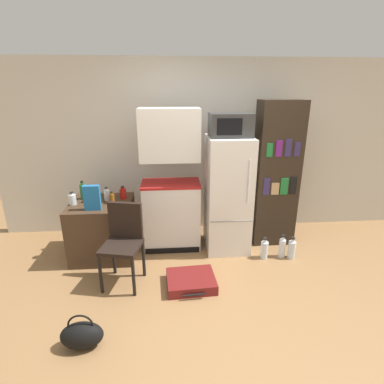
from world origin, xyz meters
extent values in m
plane|color=olive|center=(0.00, 0.00, 0.00)|extent=(24.00, 24.00, 0.00)
cube|color=beige|center=(0.20, 2.00, 1.25)|extent=(6.40, 0.10, 2.51)
cube|color=#422D1E|center=(-1.39, 1.22, 0.37)|extent=(0.76, 0.75, 0.73)
cube|color=white|center=(-0.49, 1.38, 0.45)|extent=(0.76, 0.45, 0.90)
cube|color=#B21E1E|center=(-0.49, 1.38, 0.91)|extent=(0.77, 0.46, 0.03)
cube|color=white|center=(-0.49, 1.38, 1.55)|extent=(0.76, 0.38, 0.65)
cube|color=black|center=(-0.49, 1.15, 0.04)|extent=(0.73, 0.01, 0.08)
cube|color=white|center=(0.26, 1.29, 0.77)|extent=(0.56, 0.62, 1.53)
cube|color=gray|center=(0.26, 0.98, 0.52)|extent=(0.54, 0.01, 0.01)
cylinder|color=silver|center=(0.44, 0.97, 1.04)|extent=(0.02, 0.02, 0.54)
cube|color=#333333|center=(0.26, 1.29, 1.67)|extent=(0.52, 0.36, 0.29)
cube|color=black|center=(0.21, 1.10, 1.67)|extent=(0.30, 0.01, 0.19)
cube|color=#2D2319|center=(0.94, 1.42, 0.98)|extent=(0.57, 0.35, 1.97)
cube|color=#332856|center=(0.76, 1.24, 0.88)|extent=(0.08, 0.01, 0.23)
cube|color=tan|center=(0.88, 1.24, 0.85)|extent=(0.10, 0.01, 0.16)
cube|color=#1E7033|center=(1.00, 1.24, 0.88)|extent=(0.10, 0.01, 0.22)
cube|color=black|center=(1.12, 1.24, 0.89)|extent=(0.09, 0.01, 0.24)
cube|color=#1E7033|center=(0.76, 1.24, 1.36)|extent=(0.08, 0.01, 0.17)
cube|color=#661E75|center=(0.88, 1.24, 1.38)|extent=(0.08, 0.01, 0.21)
cube|color=#332856|center=(1.00, 1.24, 1.39)|extent=(0.08, 0.01, 0.22)
cube|color=#332856|center=(1.12, 1.24, 1.37)|extent=(0.08, 0.01, 0.18)
cylinder|color=#AD1914|center=(-1.12, 1.34, 0.80)|extent=(0.09, 0.09, 0.13)
cylinder|color=#AD1914|center=(-1.12, 1.34, 0.87)|extent=(0.04, 0.04, 0.02)
cylinder|color=black|center=(-1.12, 1.34, 0.89)|extent=(0.04, 0.04, 0.01)
cylinder|color=white|center=(-1.31, 1.29, 0.80)|extent=(0.07, 0.07, 0.14)
cylinder|color=white|center=(-1.31, 1.29, 0.88)|extent=(0.03, 0.03, 0.02)
cylinder|color=black|center=(-1.31, 1.29, 0.90)|extent=(0.04, 0.04, 0.01)
cylinder|color=silver|center=(-1.71, 1.17, 0.80)|extent=(0.09, 0.09, 0.13)
cylinder|color=silver|center=(-1.71, 1.17, 0.87)|extent=(0.04, 0.04, 0.02)
cylinder|color=black|center=(-1.71, 1.17, 0.89)|extent=(0.05, 0.05, 0.01)
cylinder|color=#1E6028|center=(-1.63, 1.37, 0.83)|extent=(0.07, 0.07, 0.19)
cylinder|color=#1E6028|center=(-1.63, 1.37, 0.94)|extent=(0.03, 0.03, 0.03)
cylinder|color=black|center=(-1.63, 1.37, 0.97)|extent=(0.04, 0.04, 0.02)
cylinder|color=brown|center=(-1.23, 1.18, 0.79)|extent=(0.07, 0.07, 0.12)
cylinder|color=brown|center=(-1.23, 1.18, 0.86)|extent=(0.03, 0.03, 0.02)
cylinder|color=black|center=(-1.23, 1.18, 0.88)|extent=(0.04, 0.04, 0.01)
cylinder|color=silver|center=(-1.46, 1.18, 0.75)|extent=(0.15, 0.15, 0.04)
cube|color=#1E66A8|center=(-1.42, 0.98, 0.88)|extent=(0.19, 0.07, 0.30)
cylinder|color=black|center=(-1.26, 0.39, 0.23)|extent=(0.04, 0.04, 0.45)
cylinder|color=black|center=(-0.91, 0.31, 0.23)|extent=(0.04, 0.04, 0.45)
cylinder|color=black|center=(-1.19, 0.74, 0.23)|extent=(0.04, 0.04, 0.45)
cylinder|color=black|center=(-0.83, 0.67, 0.23)|extent=(0.04, 0.04, 0.45)
cube|color=black|center=(-1.05, 0.53, 0.47)|extent=(0.48, 0.48, 0.04)
cube|color=black|center=(-1.01, 0.70, 0.71)|extent=(0.38, 0.13, 0.42)
cube|color=maroon|center=(-0.30, 0.43, 0.06)|extent=(0.56, 0.47, 0.11)
cylinder|color=black|center=(-0.28, 0.19, 0.06)|extent=(0.24, 0.03, 0.02)
ellipsoid|color=black|center=(-1.28, -0.34, 0.12)|extent=(0.36, 0.20, 0.24)
torus|color=black|center=(-1.28, -0.34, 0.23)|extent=(0.21, 0.02, 0.21)
cylinder|color=silver|center=(0.94, 0.95, 0.12)|extent=(0.08, 0.08, 0.25)
cylinder|color=silver|center=(0.94, 0.95, 0.27)|extent=(0.04, 0.04, 0.04)
cylinder|color=black|center=(0.94, 0.95, 0.30)|extent=(0.04, 0.04, 0.03)
cylinder|color=silver|center=(0.70, 0.94, 0.11)|extent=(0.10, 0.10, 0.23)
cylinder|color=silver|center=(0.70, 0.94, 0.25)|extent=(0.04, 0.04, 0.04)
cylinder|color=black|center=(0.70, 0.94, 0.28)|extent=(0.05, 0.05, 0.02)
cylinder|color=silver|center=(1.05, 0.91, 0.12)|extent=(0.10, 0.10, 0.23)
cylinder|color=silver|center=(1.05, 0.91, 0.26)|extent=(0.04, 0.04, 0.04)
cylinder|color=black|center=(1.05, 0.91, 0.29)|extent=(0.05, 0.05, 0.02)
camera|label=1|loc=(-0.50, -2.40, 2.10)|focal=28.00mm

